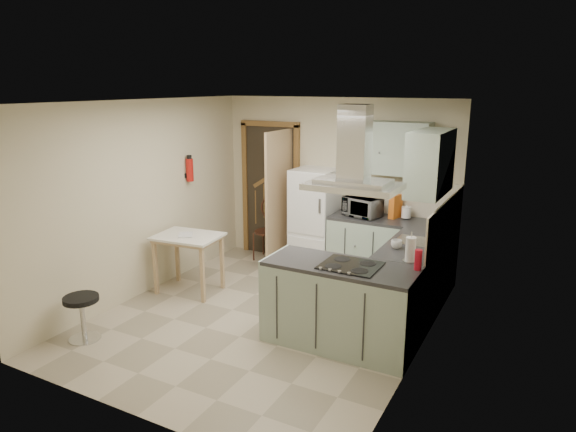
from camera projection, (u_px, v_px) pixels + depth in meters
The scene contains 28 objects.
floor at pixel (265, 318), 6.07m from camera, with size 4.20×4.20×0.00m, color tan.
ceiling at pixel (262, 102), 5.44m from camera, with size 4.20×4.20×0.00m, color silver.
back_wall at pixel (336, 184), 7.55m from camera, with size 3.60×3.60×0.00m, color beige.
left_wall at pixel (143, 199), 6.57m from camera, with size 4.20×4.20×0.00m, color beige.
right_wall at pixel (424, 237), 4.94m from camera, with size 4.20×4.20×0.00m, color beige.
doorway at pixel (270, 191), 8.07m from camera, with size 1.10×0.12×2.10m, color brown.
fridge at pixel (315, 220), 7.51m from camera, with size 0.60×0.60×1.50m, color white.
counter_back at pixel (370, 248), 7.19m from camera, with size 1.08×0.60×0.90m, color #9EB2A0.
counter_right at pixel (417, 273), 6.24m from camera, with size 0.60×1.95×0.90m, color #9EB2A0.
splashback at pixel (399, 197), 7.13m from camera, with size 1.68×0.02×0.50m, color beige.
wall_cabinet_back at pixel (398, 148), 6.82m from camera, with size 0.85×0.35×0.70m, color #9EB2A0.
wall_cabinet_right at pixel (431, 163), 5.59m from camera, with size 0.35×0.90×0.70m, color #9EB2A0.
peninsula at pixel (340, 305), 5.34m from camera, with size 1.55×0.65×0.90m, color #9EB2A0.
hob at pixel (351, 265), 5.18m from camera, with size 0.58×0.50×0.01m, color black.
extractor_hood at pixel (353, 186), 4.97m from camera, with size 0.90×0.55×0.10m, color silver.
sink at pixel (416, 241), 5.97m from camera, with size 0.45×0.40×0.01m, color silver.
fire_extinguisher at pixel (190, 170), 7.25m from camera, with size 0.10×0.10×0.32m, color #B2140F.
drop_leaf_table at pixel (189, 263), 6.76m from camera, with size 0.83×0.62×0.78m, color #DDCA88.
bentwood_chair at pixel (267, 232), 8.00m from camera, with size 0.39×0.39×0.89m, color #50201A.
stool at pixel (83, 318), 5.50m from camera, with size 0.37×0.37×0.50m, color black.
microwave at pixel (362, 207), 7.08m from camera, with size 0.49×0.33×0.27m, color black.
kettle at pixel (406, 212), 6.95m from camera, with size 0.13×0.13×0.19m, color white.
cereal_box at pixel (396, 207), 6.99m from camera, with size 0.09×0.21×0.32m, color orange.
soap_bottle at pixel (436, 228), 6.13m from camera, with size 0.10×0.10×0.21m, color #B6B9C4.
paper_towel at pixel (411, 249), 5.28m from camera, with size 0.11×0.11×0.27m, color white.
cup at pixel (397, 244), 5.72m from camera, with size 0.12×0.12×0.10m, color silver.
red_bottle at pixel (418, 260), 5.05m from camera, with size 0.07×0.07×0.21m, color red.
book at pixel (178, 232), 6.62m from camera, with size 0.18×0.24×0.11m, color #A33736.
Camera 1 is at (2.86, -4.79, 2.69)m, focal length 32.00 mm.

